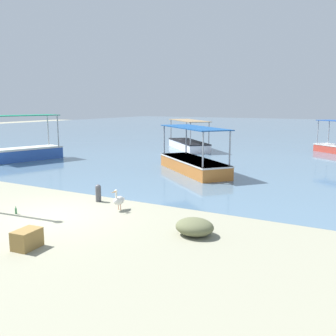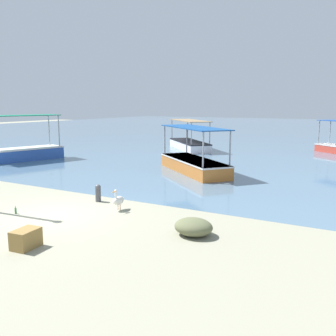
{
  "view_description": "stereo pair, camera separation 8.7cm",
  "coord_description": "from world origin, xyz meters",
  "px_view_note": "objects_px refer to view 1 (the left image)",
  "views": [
    {
      "loc": [
        9.47,
        -8.99,
        3.81
      ],
      "look_at": [
        1.5,
        5.53,
        0.97
      ],
      "focal_mm": 40.0,
      "sensor_mm": 36.0,
      "label": 1
    },
    {
      "loc": [
        9.54,
        -8.95,
        3.81
      ],
      "look_at": [
        1.5,
        5.53,
        0.97
      ],
      "focal_mm": 40.0,
      "sensor_mm": 36.0,
      "label": 2
    }
  ],
  "objects_px": {
    "net_pile": "(195,227)",
    "cargo_crate": "(27,239)",
    "fishing_boat_far_right": "(188,143)",
    "fishing_boat_center": "(23,151)",
    "pelican": "(119,200)",
    "glass_bottle": "(16,211)",
    "fishing_boat_near_left": "(193,163)",
    "mooring_bollard": "(98,192)"
  },
  "relations": [
    {
      "from": "net_pile",
      "to": "glass_bottle",
      "type": "bearing_deg",
      "value": -170.73
    },
    {
      "from": "fishing_boat_center",
      "to": "pelican",
      "type": "xyz_separation_m",
      "value": [
        13.09,
        -6.87,
        -0.22
      ]
    },
    {
      "from": "fishing_boat_far_right",
      "to": "net_pile",
      "type": "xyz_separation_m",
      "value": [
        9.36,
        -19.02,
        -0.26
      ]
    },
    {
      "from": "cargo_crate",
      "to": "glass_bottle",
      "type": "bearing_deg",
      "value": 145.23
    },
    {
      "from": "glass_bottle",
      "to": "mooring_bollard",
      "type": "bearing_deg",
      "value": 61.8
    },
    {
      "from": "mooring_bollard",
      "to": "net_pile",
      "type": "height_order",
      "value": "mooring_bollard"
    },
    {
      "from": "pelican",
      "to": "mooring_bollard",
      "type": "distance_m",
      "value": 1.56
    },
    {
      "from": "net_pile",
      "to": "fishing_boat_far_right",
      "type": "bearing_deg",
      "value": 116.2
    },
    {
      "from": "fishing_boat_far_right",
      "to": "mooring_bollard",
      "type": "height_order",
      "value": "fishing_boat_far_right"
    },
    {
      "from": "fishing_boat_center",
      "to": "pelican",
      "type": "bearing_deg",
      "value": -27.69
    },
    {
      "from": "fishing_boat_near_left",
      "to": "cargo_crate",
      "type": "xyz_separation_m",
      "value": [
        0.92,
        -12.45,
        -0.28
      ]
    },
    {
      "from": "pelican",
      "to": "fishing_boat_center",
      "type": "bearing_deg",
      "value": 152.31
    },
    {
      "from": "mooring_bollard",
      "to": "glass_bottle",
      "type": "bearing_deg",
      "value": -118.2
    },
    {
      "from": "fishing_boat_near_left",
      "to": "fishing_boat_far_right",
      "type": "height_order",
      "value": "fishing_boat_near_left"
    },
    {
      "from": "pelican",
      "to": "mooring_bollard",
      "type": "relative_size",
      "value": 1.16
    },
    {
      "from": "fishing_boat_far_right",
      "to": "glass_bottle",
      "type": "xyz_separation_m",
      "value": [
        2.95,
        -20.07,
        -0.41
      ]
    },
    {
      "from": "glass_bottle",
      "to": "cargo_crate",
      "type": "bearing_deg",
      "value": -34.77
    },
    {
      "from": "fishing_boat_center",
      "to": "glass_bottle",
      "type": "xyz_separation_m",
      "value": [
        10.19,
        -8.99,
        -0.49
      ]
    },
    {
      "from": "cargo_crate",
      "to": "glass_bottle",
      "type": "distance_m",
      "value": 3.55
    },
    {
      "from": "fishing_boat_center",
      "to": "mooring_bollard",
      "type": "height_order",
      "value": "fishing_boat_center"
    },
    {
      "from": "fishing_boat_center",
      "to": "net_pile",
      "type": "bearing_deg",
      "value": -25.57
    },
    {
      "from": "fishing_boat_far_right",
      "to": "cargo_crate",
      "type": "xyz_separation_m",
      "value": [
        5.86,
        -22.09,
        -0.26
      ]
    },
    {
      "from": "fishing_boat_near_left",
      "to": "net_pile",
      "type": "relative_size",
      "value": 4.95
    },
    {
      "from": "fishing_boat_near_left",
      "to": "mooring_bollard",
      "type": "bearing_deg",
      "value": -93.98
    },
    {
      "from": "pelican",
      "to": "cargo_crate",
      "type": "height_order",
      "value": "pelican"
    },
    {
      "from": "fishing_boat_near_left",
      "to": "fishing_boat_center",
      "type": "distance_m",
      "value": 12.27
    },
    {
      "from": "net_pile",
      "to": "cargo_crate",
      "type": "distance_m",
      "value": 4.65
    },
    {
      "from": "fishing_boat_far_right",
      "to": "fishing_boat_near_left",
      "type": "bearing_deg",
      "value": -62.82
    },
    {
      "from": "fishing_boat_near_left",
      "to": "fishing_boat_far_right",
      "type": "bearing_deg",
      "value": 117.18
    },
    {
      "from": "net_pile",
      "to": "cargo_crate",
      "type": "bearing_deg",
      "value": -138.73
    },
    {
      "from": "mooring_bollard",
      "to": "cargo_crate",
      "type": "xyz_separation_m",
      "value": [
        1.45,
        -4.75,
        -0.11
      ]
    },
    {
      "from": "pelican",
      "to": "fishing_boat_near_left",
      "type": "bearing_deg",
      "value": 96.18
    },
    {
      "from": "fishing_boat_near_left",
      "to": "pelican",
      "type": "bearing_deg",
      "value": -83.82
    },
    {
      "from": "mooring_bollard",
      "to": "net_pile",
      "type": "bearing_deg",
      "value": -18.75
    },
    {
      "from": "fishing_boat_far_right",
      "to": "mooring_bollard",
      "type": "bearing_deg",
      "value": -75.73
    },
    {
      "from": "mooring_bollard",
      "to": "cargo_crate",
      "type": "distance_m",
      "value": 4.96
    },
    {
      "from": "fishing_boat_far_right",
      "to": "net_pile",
      "type": "height_order",
      "value": "fishing_boat_far_right"
    },
    {
      "from": "fishing_boat_center",
      "to": "pelican",
      "type": "height_order",
      "value": "fishing_boat_center"
    },
    {
      "from": "fishing_boat_center",
      "to": "net_pile",
      "type": "relative_size",
      "value": 4.67
    },
    {
      "from": "fishing_boat_center",
      "to": "glass_bottle",
      "type": "bearing_deg",
      "value": -41.41
    },
    {
      "from": "fishing_boat_near_left",
      "to": "fishing_boat_center",
      "type": "relative_size",
      "value": 1.06
    },
    {
      "from": "net_pile",
      "to": "pelican",
      "type": "bearing_deg",
      "value": 163.01
    }
  ]
}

